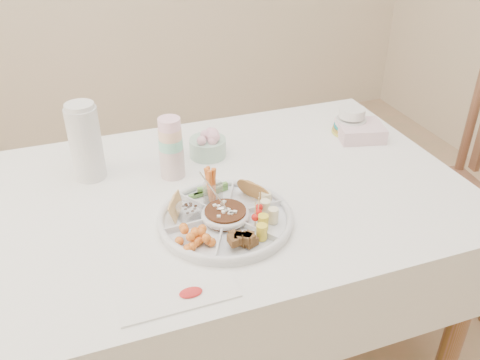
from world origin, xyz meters
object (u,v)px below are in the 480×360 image
object	(u,v)px
dining_table	(226,279)
thermos	(85,141)
party_tray	(225,217)
plate_stack	(351,122)
chair	(445,189)

from	to	relation	value
dining_table	thermos	world-z (taller)	thermos
party_tray	plate_stack	size ratio (longest dim) A/B	2.76
chair	thermos	bearing A→B (deg)	178.11
party_tray	thermos	xyz separation A→B (m)	(-0.33, 0.39, 0.11)
dining_table	thermos	bearing A→B (deg)	150.31
dining_table	plate_stack	bearing A→B (deg)	20.57
chair	thermos	world-z (taller)	chair
dining_table	party_tray	size ratio (longest dim) A/B	4.00
chair	plate_stack	world-z (taller)	chair
chair	thermos	size ratio (longest dim) A/B	4.27
party_tray	chair	bearing A→B (deg)	10.45
dining_table	plate_stack	distance (m)	0.75
dining_table	chair	size ratio (longest dim) A/B	1.36
chair	party_tray	distance (m)	1.00
chair	plate_stack	size ratio (longest dim) A/B	8.13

